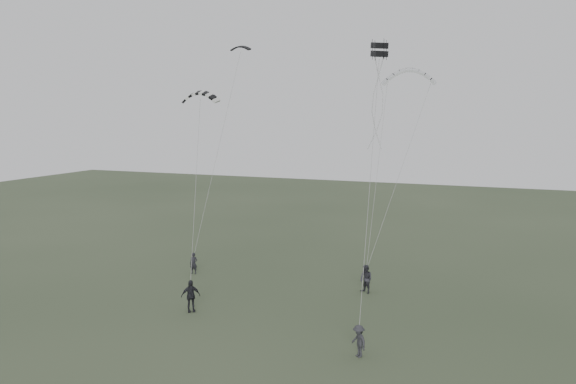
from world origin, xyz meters
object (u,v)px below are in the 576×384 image
(kite_dark_small, at_px, (240,47))
(kite_box, at_px, (379,50))
(kite_striped, at_px, (200,93))
(flyer_center, at_px, (191,296))
(kite_pale_large, at_px, (409,70))
(flyer_left, at_px, (194,263))
(flyer_right, at_px, (366,279))
(flyer_far, at_px, (359,341))

(kite_dark_small, distance_m, kite_box, 15.67)
(kite_dark_small, height_order, kite_striped, kite_dark_small)
(flyer_center, bearing_deg, kite_pale_large, 10.41)
(kite_striped, bearing_deg, flyer_left, 127.50)
(flyer_right, relative_size, flyer_far, 1.18)
(flyer_far, distance_m, kite_dark_small, 25.12)
(kite_box, bearing_deg, kite_striped, 133.00)
(flyer_far, xyz_separation_m, kite_dark_small, (-13.12, 13.89, 16.31))
(flyer_center, bearing_deg, flyer_right, -2.98)
(flyer_center, relative_size, kite_pale_large, 0.50)
(flyer_right, height_order, kite_dark_small, kite_dark_small)
(kite_dark_small, bearing_deg, flyer_center, -81.08)
(flyer_right, distance_m, flyer_center, 11.77)
(flyer_center, bearing_deg, kite_striped, 68.92)
(flyer_left, xyz_separation_m, kite_pale_large, (14.66, 6.57, 14.37))
(flyer_left, bearing_deg, kite_striped, -54.18)
(flyer_center, distance_m, kite_dark_small, 19.81)
(flyer_far, distance_m, kite_striped, 19.69)
(flyer_left, bearing_deg, kite_dark_small, 53.84)
(flyer_right, bearing_deg, flyer_center, -109.24)
(flyer_left, height_order, kite_dark_small, kite_dark_small)
(kite_striped, relative_size, kite_box, 3.38)
(flyer_right, xyz_separation_m, kite_box, (1.68, -5.07, 14.48))
(flyer_center, bearing_deg, flyer_far, -55.25)
(flyer_far, bearing_deg, flyer_center, -150.34)
(flyer_right, bearing_deg, kite_pale_large, 108.77)
(flyer_left, relative_size, flyer_far, 0.99)
(kite_box, bearing_deg, flyer_far, -121.07)
(kite_striped, bearing_deg, flyer_center, -75.55)
(flyer_far, bearing_deg, kite_box, 136.81)
(kite_pale_large, distance_m, kite_box, 11.45)
(flyer_far, bearing_deg, kite_pale_large, 134.74)
(kite_dark_small, xyz_separation_m, kite_pale_large, (12.52, 2.51, -1.94))
(flyer_right, relative_size, flyer_center, 0.97)
(flyer_far, relative_size, kite_box, 2.15)
(flyer_right, relative_size, kite_dark_small, 1.21)
(flyer_center, bearing_deg, kite_dark_small, 57.63)
(flyer_left, height_order, kite_box, kite_box)
(flyer_left, bearing_deg, flyer_right, -7.56)
(flyer_right, xyz_separation_m, flyer_far, (2.04, -10.02, -0.15))
(flyer_left, distance_m, flyer_right, 13.22)
(flyer_left, height_order, kite_striped, kite_striped)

